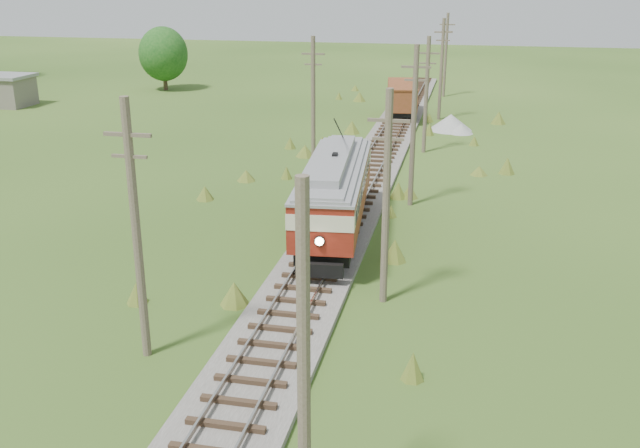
# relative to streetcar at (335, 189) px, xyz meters

# --- Properties ---
(railbed_main) EXTENTS (3.60, 96.00, 0.57)m
(railbed_main) POSITION_rel_streetcar_xyz_m (-0.00, 9.37, -2.43)
(railbed_main) COLOR #605B54
(railbed_main) RESTS_ON ground
(streetcar) EXTENTS (3.93, 12.45, 5.64)m
(streetcar) POSITION_rel_streetcar_xyz_m (0.00, 0.00, 0.00)
(streetcar) COLOR black
(streetcar) RESTS_ON ground
(gondola) EXTENTS (3.50, 8.12, 2.61)m
(gondola) POSITION_rel_streetcar_xyz_m (-0.00, 32.25, -0.65)
(gondola) COLOR black
(gondola) RESTS_ON ground
(gravel_pile) EXTENTS (3.76, 3.98, 1.37)m
(gravel_pile) POSITION_rel_streetcar_xyz_m (4.77, 27.60, -1.98)
(gravel_pile) COLOR gray
(gravel_pile) RESTS_ON ground
(utility_pole_r_1) EXTENTS (0.30, 0.30, 8.80)m
(utility_pole_r_1) POSITION_rel_streetcar_xyz_m (3.10, -19.63, 1.78)
(utility_pole_r_1) COLOR brown
(utility_pole_r_1) RESTS_ON ground
(utility_pole_r_2) EXTENTS (1.60, 0.30, 8.60)m
(utility_pole_r_2) POSITION_rel_streetcar_xyz_m (3.30, -6.63, 1.80)
(utility_pole_r_2) COLOR brown
(utility_pole_r_2) RESTS_ON ground
(utility_pole_r_3) EXTENTS (1.60, 0.30, 9.00)m
(utility_pole_r_3) POSITION_rel_streetcar_xyz_m (3.20, 6.37, 2.00)
(utility_pole_r_3) COLOR brown
(utility_pole_r_3) RESTS_ON ground
(utility_pole_r_4) EXTENTS (1.60, 0.30, 8.40)m
(utility_pole_r_4) POSITION_rel_streetcar_xyz_m (3.00, 19.37, 1.70)
(utility_pole_r_4) COLOR brown
(utility_pole_r_4) RESTS_ON ground
(utility_pole_r_5) EXTENTS (1.60, 0.30, 8.90)m
(utility_pole_r_5) POSITION_rel_streetcar_xyz_m (3.40, 32.37, 1.95)
(utility_pole_r_5) COLOR brown
(utility_pole_r_5) RESTS_ON ground
(utility_pole_r_6) EXTENTS (1.60, 0.30, 8.70)m
(utility_pole_r_6) POSITION_rel_streetcar_xyz_m (3.20, 45.37, 1.85)
(utility_pole_r_6) COLOR brown
(utility_pole_r_6) RESTS_ON ground
(utility_pole_l_a) EXTENTS (1.60, 0.30, 9.00)m
(utility_pole_l_a) POSITION_rel_streetcar_xyz_m (-4.20, -12.63, 2.00)
(utility_pole_l_a) COLOR brown
(utility_pole_l_a) RESTS_ON ground
(utility_pole_l_b) EXTENTS (1.60, 0.30, 8.60)m
(utility_pole_l_b) POSITION_rel_streetcar_xyz_m (-4.50, 15.37, 1.80)
(utility_pole_l_b) COLOR brown
(utility_pole_l_b) RESTS_ON ground
(tree_mid_a) EXTENTS (5.46, 5.46, 7.03)m
(tree_mid_a) POSITION_rel_streetcar_xyz_m (-28.00, 43.37, 1.40)
(tree_mid_a) COLOR #38281C
(tree_mid_a) RESTS_ON ground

